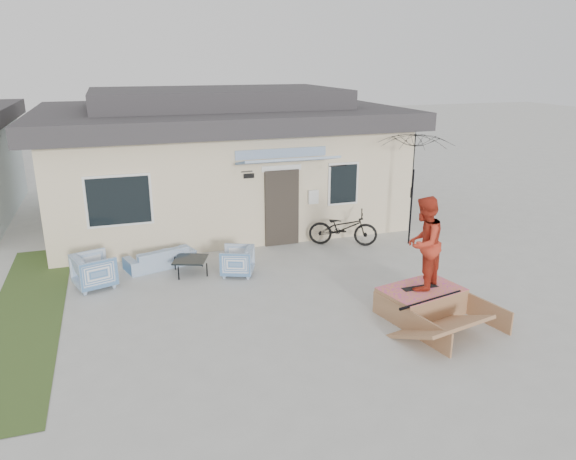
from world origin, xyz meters
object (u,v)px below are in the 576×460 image
object	(u,v)px
bicycle	(343,224)
skate_ramp	(421,301)
armchair_right	(237,260)
patio_umbrella	(413,182)
coffee_table	(191,266)
skater	(424,242)
skateboard	(420,287)
loveseat	(160,254)
armchair_left	(94,269)

from	to	relation	value
bicycle	skate_ramp	bearing A→B (deg)	-158.30
armchair_right	bicycle	xyz separation A→B (m)	(3.26, 1.19, 0.23)
bicycle	patio_umbrella	xyz separation A→B (m)	(1.80, -0.48, 1.15)
coffee_table	bicycle	xyz separation A→B (m)	(4.30, 0.75, 0.42)
armchair_right	skater	distance (m)	4.49
coffee_table	patio_umbrella	bearing A→B (deg)	2.54
skateboard	skater	xyz separation A→B (m)	(0.00, 0.00, 0.96)
skate_ramp	skateboard	size ratio (longest dim) A/B	2.75
loveseat	skate_ramp	bearing A→B (deg)	121.06
armchair_right	coffee_table	bearing A→B (deg)	-90.34
bicycle	skate_ramp	distance (m)	4.36
armchair_right	armchair_left	bearing A→B (deg)	-72.80
skate_ramp	skater	bearing A→B (deg)	90.00
armchair_left	skater	xyz separation A→B (m)	(6.26, -3.40, 1.08)
coffee_table	patio_umbrella	world-z (taller)	patio_umbrella
armchair_right	skateboard	size ratio (longest dim) A/B	0.99
armchair_left	coffee_table	size ratio (longest dim) A/B	1.15
patio_umbrella	skater	size ratio (longest dim) A/B	1.25
bicycle	patio_umbrella	size ratio (longest dim) A/B	0.81
armchair_left	skateboard	world-z (taller)	armchair_left
patio_umbrella	armchair_left	bearing A→B (deg)	-177.14
skater	coffee_table	bearing A→B (deg)	-78.62
loveseat	skater	size ratio (longest dim) A/B	0.90
armchair_right	skater	bearing A→B (deg)	67.00
armchair_left	bicycle	size ratio (longest dim) A/B	0.45
loveseat	bicycle	bearing A→B (deg)	163.86
loveseat	armchair_left	world-z (taller)	armchair_left
loveseat	skateboard	xyz separation A→B (m)	(4.75, -4.20, 0.22)
patio_umbrella	skate_ramp	xyz separation A→B (m)	(-2.00, -3.86, -1.49)
skater	armchair_left	bearing A→B (deg)	-66.24
loveseat	skate_ramp	size ratio (longest dim) A/B	0.81
armchair_left	skateboard	xyz separation A→B (m)	(6.26, -3.40, 0.12)
coffee_table	skater	xyz separation A→B (m)	(4.09, -3.54, 1.32)
armchair_right	skater	xyz separation A→B (m)	(3.05, -3.10, 1.13)
armchair_left	bicycle	world-z (taller)	bicycle
patio_umbrella	skater	bearing A→B (deg)	-117.79
armchair_left	armchair_right	xyz separation A→B (m)	(3.21, -0.30, -0.05)
armchair_left	bicycle	bearing A→B (deg)	-100.19
loveseat	armchair_right	world-z (taller)	armchair_right
patio_umbrella	skateboard	world-z (taller)	patio_umbrella
armchair_right	patio_umbrella	world-z (taller)	patio_umbrella
armchair_right	skate_ramp	xyz separation A→B (m)	(3.06, -3.15, -0.11)
skateboard	skater	distance (m)	0.96
skateboard	skater	bearing A→B (deg)	0.00
armchair_right	skateboard	xyz separation A→B (m)	(3.05, -3.10, 0.17)
loveseat	coffee_table	world-z (taller)	loveseat
patio_umbrella	skater	distance (m)	4.32
bicycle	patio_umbrella	bearing A→B (deg)	-80.50
bicycle	patio_umbrella	distance (m)	2.19
armchair_right	skater	world-z (taller)	skater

